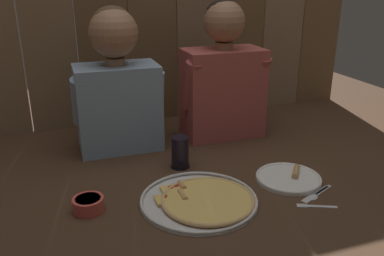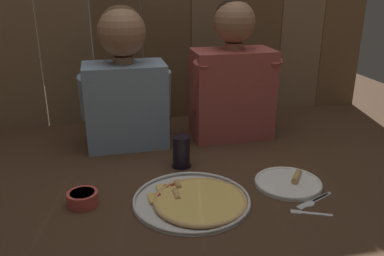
% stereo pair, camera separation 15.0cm
% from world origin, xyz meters
% --- Properties ---
extents(ground_plane, '(3.20, 3.20, 0.00)m').
position_xyz_m(ground_plane, '(0.00, 0.00, 0.00)').
color(ground_plane, '#422B1C').
extents(pizza_tray, '(0.39, 0.39, 0.03)m').
position_xyz_m(pizza_tray, '(-0.06, -0.13, 0.01)').
color(pizza_tray, silver).
rests_on(pizza_tray, ground).
extents(dinner_plate, '(0.24, 0.24, 0.03)m').
position_xyz_m(dinner_plate, '(0.29, -0.08, 0.01)').
color(dinner_plate, white).
rests_on(dinner_plate, ground).
extents(drinking_glass, '(0.08, 0.08, 0.13)m').
position_xyz_m(drinking_glass, '(-0.05, 0.16, 0.06)').
color(drinking_glass, black).
rests_on(drinking_glass, ground).
extents(dipping_bowl, '(0.10, 0.10, 0.04)m').
position_xyz_m(dipping_bowl, '(-0.43, -0.05, 0.02)').
color(dipping_bowl, '#CC4C42').
rests_on(dipping_bowl, ground).
extents(table_fork, '(0.13, 0.07, 0.01)m').
position_xyz_m(table_fork, '(0.28, -0.27, 0.00)').
color(table_fork, silver).
rests_on(table_fork, ground).
extents(table_knife, '(0.15, 0.08, 0.01)m').
position_xyz_m(table_knife, '(0.33, -0.20, 0.00)').
color(table_knife, silver).
rests_on(table_knife, ground).
extents(table_spoon, '(0.13, 0.08, 0.01)m').
position_xyz_m(table_spoon, '(0.33, -0.21, 0.00)').
color(table_spoon, silver).
rests_on(table_spoon, ground).
extents(diner_left, '(0.38, 0.21, 0.60)m').
position_xyz_m(diner_left, '(-0.24, 0.43, 0.29)').
color(diner_left, '#849EB7').
rests_on(diner_left, ground).
extents(diner_right, '(0.39, 0.21, 0.62)m').
position_xyz_m(diner_right, '(0.24, 0.43, 0.29)').
color(diner_right, '#AD4C47').
rests_on(diner_right, ground).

